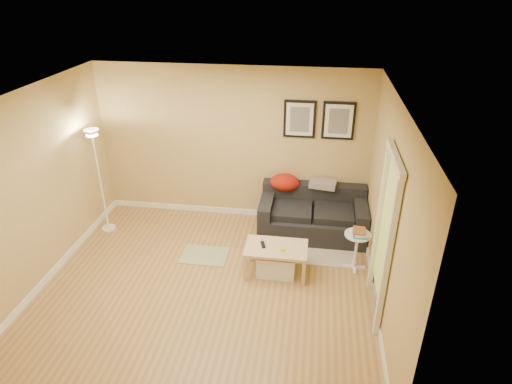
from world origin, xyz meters
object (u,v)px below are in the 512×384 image
book_stack (360,232)px  side_table (356,251)px  coffee_table (276,260)px  sofa (313,213)px  storage_bin (276,263)px  floor_lamp (101,184)px

book_stack → side_table: bearing=155.1°
book_stack → coffee_table: bearing=-156.9°
sofa → side_table: sofa is taller
sofa → storage_bin: 1.24m
sofa → side_table: bearing=-52.7°
side_table → book_stack: (0.02, -0.01, 0.33)m
storage_bin → floor_lamp: floor_lamp is taller
side_table → book_stack: bearing=-35.0°
coffee_table → side_table: (1.12, 0.28, 0.07)m
sofa → coffee_table: bearing=-113.4°
side_table → book_stack: size_ratio=2.32×
sofa → book_stack: 1.10m
storage_bin → side_table: bearing=14.3°
side_table → coffee_table: bearing=-166.2°
book_stack → floor_lamp: bearing=-177.1°
book_stack → floor_lamp: (-4.04, 0.51, 0.22)m
coffee_table → storage_bin: bearing=-47.1°
sofa → coffee_table: sofa is taller
sofa → floor_lamp: floor_lamp is taller
storage_bin → sofa: bearing=67.1°
sofa → coffee_table: 1.23m
sofa → floor_lamp: (-3.38, -0.34, 0.45)m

